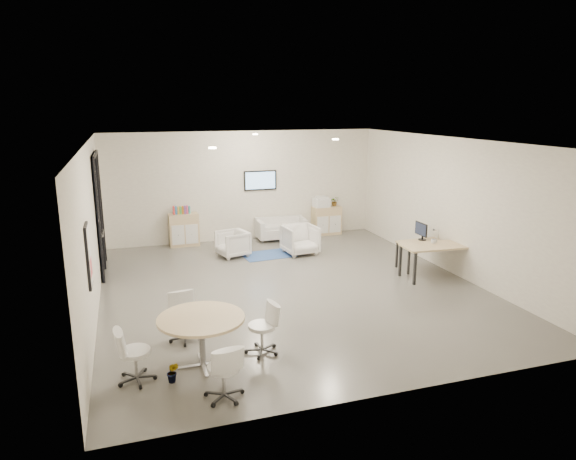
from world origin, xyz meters
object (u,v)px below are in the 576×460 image
at_px(sideboard_right, 326,220).
at_px(desk_front, 435,248).
at_px(armchair_right, 300,238).
at_px(loveseat, 281,229).
at_px(sideboard_left, 184,230).
at_px(desk_rear, 425,244).
at_px(round_table, 201,322).
at_px(armchair_left, 233,242).

bearing_deg(sideboard_right, desk_front, -79.83).
bearing_deg(armchair_right, desk_front, -56.72).
distance_m(loveseat, desk_front, 5.06).
bearing_deg(desk_front, loveseat, 121.29).
distance_m(sideboard_left, desk_rear, 6.67).
relative_size(armchair_right, desk_rear, 0.64).
height_order(sideboard_right, round_table, sideboard_right).
bearing_deg(armchair_left, sideboard_right, 99.59).
height_order(armchair_right, desk_rear, armchair_right).
height_order(sideboard_left, loveseat, sideboard_left).
relative_size(loveseat, desk_front, 0.96).
distance_m(loveseat, armchair_right, 1.68).
relative_size(loveseat, armchair_right, 1.72).
xyz_separation_m(desk_rear, round_table, (-5.94, -3.21, 0.11)).
bearing_deg(loveseat, round_table, -115.35).
distance_m(sideboard_left, armchair_left, 1.84).
xyz_separation_m(loveseat, armchair_left, (-1.76, -1.34, 0.08)).
xyz_separation_m(armchair_left, armchair_right, (1.78, -0.34, 0.05)).
bearing_deg(desk_rear, loveseat, 121.01).
height_order(sideboard_right, desk_rear, sideboard_right).
bearing_deg(loveseat, armchair_right, -88.51).
bearing_deg(desk_rear, round_table, -154.05).
height_order(armchair_left, round_table, round_table).
distance_m(sideboard_right, loveseat, 1.53).
distance_m(armchair_right, desk_front, 3.64).
distance_m(desk_front, round_table, 6.30).
relative_size(armchair_right, round_table, 0.65).
height_order(sideboard_left, armchair_left, sideboard_left).
xyz_separation_m(desk_rear, desk_front, (-0.18, -0.66, 0.09)).
relative_size(sideboard_left, armchair_right, 1.08).
bearing_deg(sideboard_left, desk_rear, -36.30).
height_order(sideboard_right, loveseat, sideboard_right).
bearing_deg(round_table, loveseat, 64.05).
height_order(loveseat, desk_front, desk_front).
bearing_deg(round_table, armchair_left, 73.72).
height_order(loveseat, round_table, round_table).
xyz_separation_m(sideboard_right, round_table, (-4.94, -7.16, 0.29)).
height_order(desk_rear, desk_front, desk_front).
relative_size(sideboard_right, loveseat, 0.59).
bearing_deg(desk_rear, sideboard_left, 141.26).
distance_m(armchair_right, desk_rear, 3.29).
height_order(desk_front, round_table, round_table).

